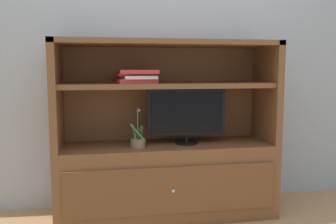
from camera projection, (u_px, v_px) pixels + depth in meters
name	position (u px, v px, depth m)	size (l,w,h in m)	color
painted_rear_wall	(159.00, 35.00, 2.98)	(6.00, 0.10, 2.80)	#9EA8B2
media_console	(167.00, 160.00, 2.76)	(1.64, 0.51, 1.33)	brown
tv_monitor	(187.00, 114.00, 2.72)	(0.60, 0.17, 0.41)	black
potted_plant	(138.00, 141.00, 2.63)	(0.11, 0.13, 0.29)	#8C7251
magazine_stack	(136.00, 76.00, 2.64)	(0.31, 0.36, 0.10)	red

